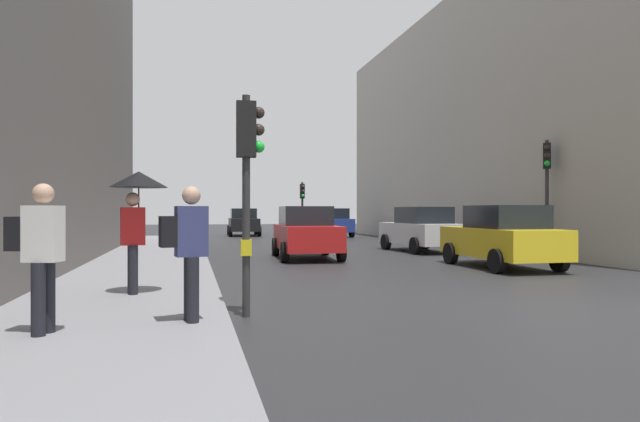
{
  "coord_description": "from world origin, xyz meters",
  "views": [
    {
      "loc": [
        -6.13,
        -8.24,
        1.61
      ],
      "look_at": [
        -1.88,
        10.19,
        1.6
      ],
      "focal_mm": 31.7,
      "sensor_mm": 36.0,
      "label": 1
    }
  ],
  "objects": [
    {
      "name": "ground_plane",
      "position": [
        0.0,
        0.0,
        0.0
      ],
      "size": [
        120.0,
        120.0,
        0.0
      ],
      "primitive_type": "plane",
      "color": "#28282B"
    },
    {
      "name": "sidewalk_kerb",
      "position": [
        -7.26,
        6.0,
        0.08
      ],
      "size": [
        3.33,
        40.0,
        0.16
      ],
      "primitive_type": "cube",
      "color": "gray",
      "rests_on": "ground"
    },
    {
      "name": "building_facade_right",
      "position": [
        11.6,
        17.31,
        5.83
      ],
      "size": [
        12.0,
        27.12,
        11.65
      ],
      "primitive_type": "cube",
      "color": "#B2ADA3",
      "rests_on": "ground"
    },
    {
      "name": "traffic_light_near_left",
      "position": [
        -5.28,
        0.34,
        2.32
      ],
      "size": [
        0.44,
        0.26,
        3.36
      ],
      "color": "#2D2D2D",
      "rests_on": "ground"
    },
    {
      "name": "traffic_light_mid_street",
      "position": [
        5.29,
        8.12,
        2.71
      ],
      "size": [
        0.38,
        0.44,
        3.93
      ],
      "color": "#2D2D2D",
      "rests_on": "ground"
    },
    {
      "name": "traffic_light_far_median",
      "position": [
        0.15,
        23.51,
        2.25
      ],
      "size": [
        0.24,
        0.43,
        3.26
      ],
      "color": "#2D2D2D",
      "rests_on": "ground"
    },
    {
      "name": "car_white_compact",
      "position": [
        2.75,
        12.52,
        0.88
      ],
      "size": [
        2.24,
        4.31,
        1.76
      ],
      "color": "silver",
      "rests_on": "ground"
    },
    {
      "name": "car_blue_van",
      "position": [
        2.56,
        26.12,
        0.88
      ],
      "size": [
        2.07,
        4.23,
        1.76
      ],
      "color": "navy",
      "rests_on": "ground"
    },
    {
      "name": "car_yellow_taxi",
      "position": [
        2.44,
        6.08,
        0.88
      ],
      "size": [
        2.05,
        4.21,
        1.76
      ],
      "color": "yellow",
      "rests_on": "ground"
    },
    {
      "name": "car_dark_suv",
      "position": [
        -2.75,
        28.56,
        0.88
      ],
      "size": [
        2.12,
        4.25,
        1.76
      ],
      "color": "black",
      "rests_on": "ground"
    },
    {
      "name": "car_red_sedan",
      "position": [
        -2.3,
        10.44,
        0.88
      ],
      "size": [
        2.16,
        4.27,
        1.76
      ],
      "color": "red",
      "rests_on": "ground"
    },
    {
      "name": "pedestrian_with_umbrella",
      "position": [
        -7.04,
        2.1,
        1.84
      ],
      "size": [
        1.0,
        1.0,
        2.14
      ],
      "color": "black",
      "rests_on": "sidewalk_kerb"
    },
    {
      "name": "pedestrian_with_black_backpack",
      "position": [
        -7.85,
        -1.06,
        1.16
      ],
      "size": [
        0.65,
        0.44,
        1.77
      ],
      "color": "black",
      "rests_on": "sidewalk_kerb"
    },
    {
      "name": "pedestrian_with_grey_backpack",
      "position": [
        -6.16,
        -0.67,
        1.16
      ],
      "size": [
        0.64,
        0.39,
        1.77
      ],
      "color": "black",
      "rests_on": "sidewalk_kerb"
    }
  ]
}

